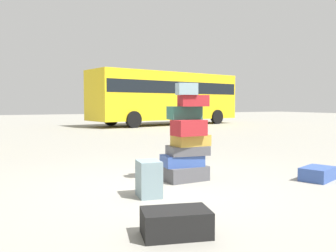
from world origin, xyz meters
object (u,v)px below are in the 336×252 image
suitcase_black_foreground_far (176,223)px  parked_bus (166,95)px  suitcase_black_right_side (189,155)px  suitcase_tower (187,143)px  suitcase_navy_behind_tower (317,174)px  suitcase_slate_left_side (149,179)px

suitcase_black_foreground_far → parked_bus: 18.83m
suitcase_black_foreground_far → suitcase_black_right_side: size_ratio=1.01×
suitcase_tower → suitcase_navy_behind_tower: 2.29m
suitcase_slate_left_side → suitcase_black_right_side: 3.56m
suitcase_tower → suitcase_slate_left_side: 1.27m
suitcase_black_foreground_far → suitcase_black_right_side: (2.57, 4.27, -0.03)m
suitcase_tower → parked_bus: (6.77, 14.72, 1.20)m
suitcase_navy_behind_tower → suitcase_tower: bearing=133.4°
suitcase_navy_behind_tower → suitcase_black_right_side: 3.14m
suitcase_tower → parked_bus: bearing=65.3°
suitcase_black_right_side → suitcase_slate_left_side: bearing=-142.8°
suitcase_black_right_side → parked_bus: (5.54, 12.64, 1.73)m
parked_bus → suitcase_black_right_side: bearing=-125.1°
suitcase_slate_left_side → suitcase_black_foreground_far: bearing=-94.8°
suitcase_black_foreground_far → suitcase_slate_left_side: suitcase_slate_left_side is taller
suitcase_black_right_side → parked_bus: parked_bus is taller
suitcase_black_right_side → parked_bus: 13.91m
suitcase_tower → suitcase_slate_left_side: (-0.99, -0.69, -0.39)m
suitcase_navy_behind_tower → parked_bus: bearing=52.2°
suitcase_slate_left_side → suitcase_navy_behind_tower: bearing=3.4°
suitcase_tower → suitcase_black_foreground_far: suitcase_tower is taller
suitcase_navy_behind_tower → suitcase_black_right_side: size_ratio=0.94×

